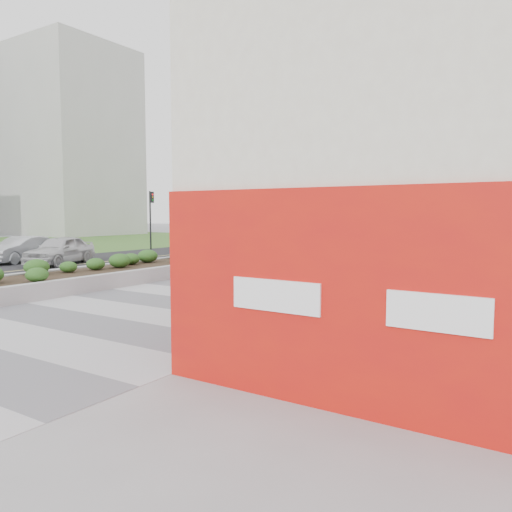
{
  "coord_description": "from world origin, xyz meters",
  "views": [
    {
      "loc": [
        9.55,
        -9.05,
        2.67
      ],
      "look_at": [
        -0.21,
        5.96,
        1.1
      ],
      "focal_mm": 35.0,
      "sensor_mm": 36.0,
      "label": 1
    }
  ],
  "objects_px": {
    "traffic_signal_near": "(263,211)",
    "car_silver": "(22,249)",
    "skateboarder": "(310,257)",
    "car_white": "(60,250)",
    "traffic_signal_far": "(151,211)",
    "car_dark": "(213,241)",
    "planter": "(168,264)"
  },
  "relations": [
    {
      "from": "traffic_signal_near",
      "to": "skateboarder",
      "type": "bearing_deg",
      "value": -44.95
    },
    {
      "from": "planter",
      "to": "car_dark",
      "type": "xyz_separation_m",
      "value": [
        -5.19,
        9.86,
        0.34
      ]
    },
    {
      "from": "traffic_signal_far",
      "to": "planter",
      "type": "bearing_deg",
      "value": -42.46
    },
    {
      "from": "traffic_signal_near",
      "to": "traffic_signal_far",
      "type": "bearing_deg",
      "value": -176.89
    },
    {
      "from": "skateboarder",
      "to": "car_silver",
      "type": "xyz_separation_m",
      "value": [
        -15.03,
        -4.32,
        0.01
      ]
    },
    {
      "from": "traffic_signal_near",
      "to": "planter",
      "type": "bearing_deg",
      "value": -80.65
    },
    {
      "from": "traffic_signal_near",
      "to": "traffic_signal_far",
      "type": "xyz_separation_m",
      "value": [
        -9.2,
        -0.5,
        0.0
      ]
    },
    {
      "from": "planter",
      "to": "car_silver",
      "type": "bearing_deg",
      "value": -176.74
    },
    {
      "from": "traffic_signal_far",
      "to": "car_silver",
      "type": "relative_size",
      "value": 0.99
    },
    {
      "from": "car_silver",
      "to": "car_white",
      "type": "bearing_deg",
      "value": -4.87
    },
    {
      "from": "skateboarder",
      "to": "car_white",
      "type": "height_order",
      "value": "car_white"
    },
    {
      "from": "traffic_signal_far",
      "to": "car_silver",
      "type": "distance_m",
      "value": 10.81
    },
    {
      "from": "skateboarder",
      "to": "car_dark",
      "type": "height_order",
      "value": "car_dark"
    },
    {
      "from": "traffic_signal_far",
      "to": "car_dark",
      "type": "xyz_separation_m",
      "value": [
        5.74,
        -0.14,
        -2.0
      ]
    },
    {
      "from": "traffic_signal_far",
      "to": "car_dark",
      "type": "distance_m",
      "value": 6.08
    },
    {
      "from": "planter",
      "to": "traffic_signal_far",
      "type": "distance_m",
      "value": 15.0
    },
    {
      "from": "car_silver",
      "to": "car_dark",
      "type": "distance_m",
      "value": 11.49
    },
    {
      "from": "traffic_signal_far",
      "to": "car_white",
      "type": "bearing_deg",
      "value": -70.47
    },
    {
      "from": "traffic_signal_far",
      "to": "skateboarder",
      "type": "bearing_deg",
      "value": -21.37
    },
    {
      "from": "car_dark",
      "to": "car_silver",
      "type": "bearing_deg",
      "value": -136.46
    },
    {
      "from": "traffic_signal_near",
      "to": "car_dark",
      "type": "xyz_separation_m",
      "value": [
        -3.46,
        -0.64,
        -2.0
      ]
    },
    {
      "from": "traffic_signal_far",
      "to": "skateboarder",
      "type": "relative_size",
      "value": 3.12
    },
    {
      "from": "traffic_signal_far",
      "to": "car_dark",
      "type": "height_order",
      "value": "traffic_signal_far"
    },
    {
      "from": "planter",
      "to": "car_white",
      "type": "distance_m",
      "value": 7.34
    },
    {
      "from": "skateboarder",
      "to": "car_white",
      "type": "relative_size",
      "value": 0.31
    },
    {
      "from": "traffic_signal_near",
      "to": "traffic_signal_far",
      "type": "height_order",
      "value": "same"
    },
    {
      "from": "skateboarder",
      "to": "car_white",
      "type": "bearing_deg",
      "value": -160.24
    },
    {
      "from": "car_silver",
      "to": "car_dark",
      "type": "height_order",
      "value": "car_dark"
    },
    {
      "from": "skateboarder",
      "to": "traffic_signal_near",
      "type": "bearing_deg",
      "value": 137.32
    },
    {
      "from": "traffic_signal_near",
      "to": "car_dark",
      "type": "relative_size",
      "value": 0.8
    },
    {
      "from": "planter",
      "to": "car_silver",
      "type": "height_order",
      "value": "car_silver"
    },
    {
      "from": "traffic_signal_near",
      "to": "car_silver",
      "type": "bearing_deg",
      "value": -126.77
    }
  ]
}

